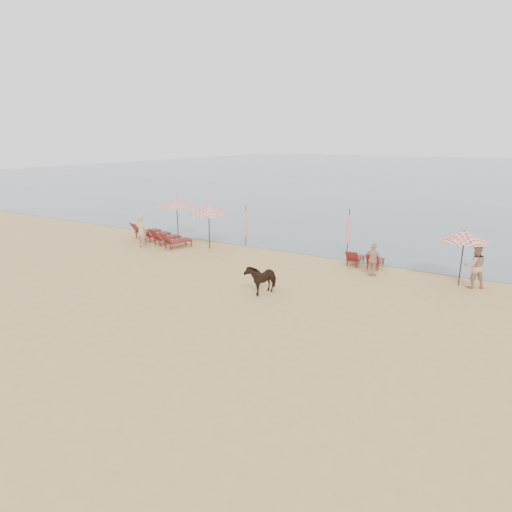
% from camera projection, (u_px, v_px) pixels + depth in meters
% --- Properties ---
extents(ground, '(120.00, 120.00, 0.00)m').
position_uv_depth(ground, '(184.00, 319.00, 14.96)').
color(ground, tan).
rests_on(ground, ground).
extents(sea, '(160.00, 140.00, 0.06)m').
position_uv_depth(sea, '(455.00, 172.00, 81.50)').
color(sea, '#51606B').
rests_on(sea, ground).
extents(lounger_cluster_left, '(4.70, 3.11, 0.69)m').
position_uv_depth(lounger_cluster_left, '(159.00, 235.00, 25.78)').
color(lounger_cluster_left, maroon).
rests_on(lounger_cluster_left, ground).
extents(lounger_cluster_right, '(1.61, 1.55, 0.57)m').
position_uv_depth(lounger_cluster_right, '(365.00, 259.00, 20.94)').
color(lounger_cluster_right, maroon).
rests_on(lounger_cluster_right, ground).
extents(umbrella_open_left_a, '(2.22, 2.22, 2.52)m').
position_uv_depth(umbrella_open_left_a, '(177.00, 203.00, 26.35)').
color(umbrella_open_left_a, black).
rests_on(umbrella_open_left_a, ground).
extents(umbrella_open_left_b, '(2.06, 2.10, 2.63)m').
position_uv_depth(umbrella_open_left_b, '(209.00, 209.00, 23.90)').
color(umbrella_open_left_b, black).
rests_on(umbrella_open_left_b, ground).
extents(umbrella_open_right, '(1.98, 1.98, 2.42)m').
position_uv_depth(umbrella_open_right, '(465.00, 236.00, 17.82)').
color(umbrella_open_right, black).
rests_on(umbrella_open_right, ground).
extents(umbrella_closed_left, '(0.29, 0.29, 2.37)m').
position_uv_depth(umbrella_closed_left, '(246.00, 221.00, 24.99)').
color(umbrella_closed_left, black).
rests_on(umbrella_closed_left, ground).
extents(umbrella_closed_right, '(0.30, 0.30, 2.49)m').
position_uv_depth(umbrella_closed_right, '(348.00, 226.00, 23.00)').
color(umbrella_closed_right, black).
rests_on(umbrella_closed_right, ground).
extents(cow, '(0.95, 1.57, 1.24)m').
position_uv_depth(cow, '(261.00, 278.00, 17.38)').
color(cow, black).
rests_on(cow, ground).
extents(beachgoer_left, '(0.73, 0.51, 1.91)m').
position_uv_depth(beachgoer_left, '(141.00, 231.00, 24.60)').
color(beachgoer_left, tan).
rests_on(beachgoer_left, ground).
extents(beachgoer_right_a, '(1.14, 1.05, 1.88)m').
position_uv_depth(beachgoer_right_a, '(475.00, 266.00, 17.90)').
color(beachgoer_right_a, tan).
rests_on(beachgoer_right_a, ground).
extents(beachgoer_right_b, '(0.98, 0.61, 1.55)m').
position_uv_depth(beachgoer_right_b, '(373.00, 260.00, 19.41)').
color(beachgoer_right_b, tan).
rests_on(beachgoer_right_b, ground).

